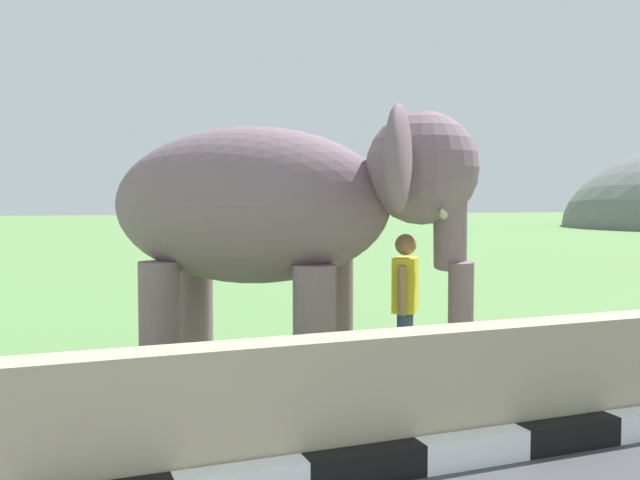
{
  "coord_description": "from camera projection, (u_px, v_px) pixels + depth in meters",
  "views": [
    {
      "loc": [
        -0.11,
        -1.02,
        1.99
      ],
      "look_at": [
        2.44,
        5.61,
        1.6
      ],
      "focal_mm": 38.41,
      "sensor_mm": 36.0,
      "label": 1
    }
  ],
  "objects": [
    {
      "name": "barrier_parapet",
      "position": [
        361.0,
        401.0,
        5.15
      ],
      "size": [
        28.0,
        0.36,
        1.0
      ],
      "primitive_type": "cube",
      "color": "tan",
      "rests_on": "ground_plane"
    },
    {
      "name": "elephant",
      "position": [
        281.0,
        210.0,
        7.36
      ],
      "size": [
        3.95,
        3.6,
        2.92
      ],
      "color": "slate",
      "rests_on": "ground_plane"
    },
    {
      "name": "person_handler",
      "position": [
        405.0,
        302.0,
        7.34
      ],
      "size": [
        0.46,
        0.59,
        1.66
      ],
      "color": "navy",
      "rests_on": "ground_plane"
    }
  ]
}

